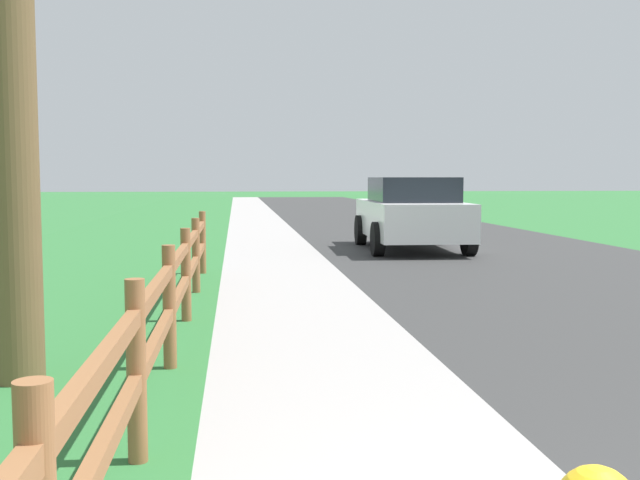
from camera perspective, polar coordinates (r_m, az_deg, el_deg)
ground_plane at (r=26.28m, az=-2.55°, el=1.28°), size 120.00×120.00×0.00m
road_asphalt at (r=28.70m, az=4.17°, el=1.58°), size 7.00×66.00×0.01m
curb_concrete at (r=28.25m, az=-8.91°, el=1.48°), size 6.00×66.00×0.01m
grass_verge at (r=28.35m, az=-11.94°, el=1.45°), size 5.00×66.00×0.00m
rail_fence at (r=6.36m, az=-11.37°, el=-4.29°), size 0.11×12.61×1.04m
parked_suv_white at (r=16.66m, az=6.94°, el=2.04°), size 2.23×4.36×1.60m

